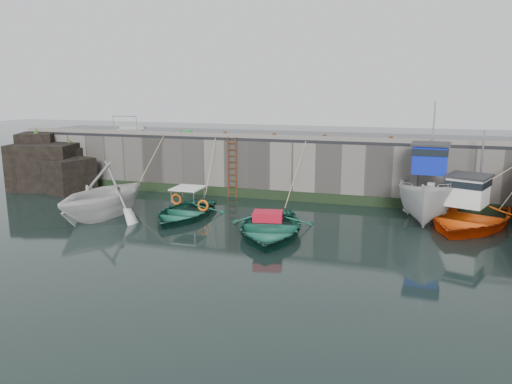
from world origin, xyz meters
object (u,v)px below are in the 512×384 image
(bollard_d, at_px, (325,137))
(boat_near_blue, at_px, (184,217))
(bollard_b, at_px, (225,134))
(bollard_e, at_px, (391,139))
(boat_far_orange, at_px, (469,215))
(fish_crate, at_px, (187,133))
(bollard_c, at_px, (274,136))
(boat_near_white, at_px, (105,216))
(boat_near_navy, at_px, (269,235))
(boat_far_white, at_px, (428,194))
(ladder, at_px, (232,168))
(bollard_a, at_px, (182,133))

(bollard_d, bearing_deg, boat_near_blue, -138.12)
(bollard_b, xyz_separation_m, bollard_e, (8.50, 0.00, 0.00))
(boat_far_orange, bearing_deg, bollard_d, -179.75)
(fish_crate, xyz_separation_m, bollard_c, (4.94, -0.06, -0.01))
(bollard_c, bearing_deg, boat_near_white, -137.72)
(boat_near_navy, bearing_deg, boat_far_white, 27.21)
(boat_far_white, xyz_separation_m, bollard_b, (-10.29, 1.62, 2.25))
(boat_near_blue, bearing_deg, ladder, 81.30)
(ladder, bearing_deg, boat_near_blue, -98.35)
(ladder, relative_size, bollard_d, 11.43)
(bollard_b, relative_size, bollard_e, 1.00)
(ladder, relative_size, boat_near_white, 0.61)
(boat_far_white, relative_size, fish_crate, 11.92)
(boat_near_white, relative_size, bollard_e, 18.86)
(ladder, distance_m, bollard_d, 5.11)
(boat_far_white, relative_size, bollard_d, 23.37)
(bollard_b, distance_m, bollard_e, 8.50)
(boat_far_orange, bearing_deg, fish_crate, -169.57)
(boat_near_white, relative_size, bollard_a, 18.86)
(boat_far_white, relative_size, bollard_e, 23.37)
(boat_near_blue, height_order, boat_far_orange, boat_far_orange)
(boat_near_blue, bearing_deg, boat_far_white, 17.09)
(ladder, relative_size, boat_near_blue, 0.69)
(boat_near_navy, relative_size, bollard_b, 18.92)
(ladder, bearing_deg, bollard_b, 146.14)
(bollard_c, xyz_separation_m, bollard_e, (5.80, 0.00, 0.00))
(boat_near_white, relative_size, bollard_b, 18.86)
(boat_near_white, bearing_deg, boat_far_orange, 20.59)
(boat_far_orange, relative_size, bollard_a, 26.96)
(boat_near_blue, height_order, boat_far_white, boat_far_white)
(bollard_d, bearing_deg, ladder, -176.00)
(boat_far_orange, relative_size, bollard_c, 26.96)
(bollard_a, bearing_deg, bollard_c, 0.00)
(boat_near_blue, height_order, bollard_a, bollard_a)
(bollard_a, bearing_deg, fish_crate, 13.28)
(fish_crate, bearing_deg, bollard_c, -18.98)
(bollard_b, height_order, bollard_d, same)
(boat_near_blue, bearing_deg, bollard_c, 59.31)
(boat_near_white, relative_size, boat_far_orange, 0.70)
(bollard_b, xyz_separation_m, bollard_d, (5.30, 0.00, 0.00))
(bollard_b, bearing_deg, bollard_e, 0.00)
(bollard_a, distance_m, bollard_d, 7.80)
(bollard_b, height_order, bollard_e, same)
(boat_near_navy, bearing_deg, bollard_c, 92.74)
(fish_crate, bearing_deg, boat_near_white, -122.16)
(ladder, relative_size, bollard_b, 11.43)
(boat_far_orange, distance_m, bollard_d, 7.68)
(ladder, xyz_separation_m, bollard_c, (2.20, 0.34, 1.71))
(bollard_a, height_order, bollard_d, same)
(boat_near_white, distance_m, bollard_a, 6.79)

